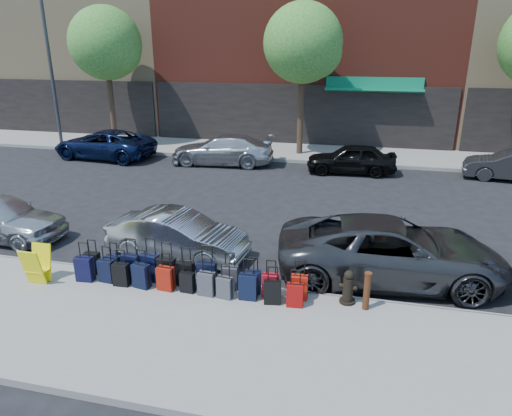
% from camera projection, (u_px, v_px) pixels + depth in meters
% --- Properties ---
extents(ground, '(120.00, 120.00, 0.00)m').
position_uv_depth(ground, '(243.00, 219.00, 15.06)').
color(ground, black).
rests_on(ground, ground).
extents(sidewalk_near, '(60.00, 4.00, 0.15)m').
position_uv_depth(sidewalk_near, '(159.00, 329.00, 9.08)').
color(sidewalk_near, gray).
rests_on(sidewalk_near, ground).
extents(sidewalk_far, '(60.00, 4.00, 0.15)m').
position_uv_depth(sidewalk_far, '(291.00, 152.00, 24.20)').
color(sidewalk_far, gray).
rests_on(sidewalk_far, ground).
extents(curb_near, '(60.00, 0.08, 0.15)m').
position_uv_depth(curb_near, '(195.00, 281.00, 10.93)').
color(curb_near, gray).
rests_on(curb_near, ground).
extents(curb_far, '(60.00, 0.08, 0.15)m').
position_uv_depth(curb_far, '(285.00, 161.00, 22.35)').
color(curb_far, gray).
rests_on(curb_far, ground).
extents(building_left, '(15.00, 12.12, 16.00)m').
position_uv_depth(building_left, '(89.00, 7.00, 32.33)').
color(building_left, tan).
rests_on(building_left, ground).
extents(tree_left, '(3.80, 3.80, 7.27)m').
position_uv_depth(tree_left, '(108.00, 45.00, 24.09)').
color(tree_left, black).
rests_on(tree_left, sidewalk_far).
extents(tree_center, '(3.80, 3.80, 7.27)m').
position_uv_depth(tree_center, '(306.00, 45.00, 21.81)').
color(tree_center, black).
rests_on(tree_center, sidewalk_far).
extents(streetlight, '(2.59, 0.18, 8.00)m').
position_uv_depth(streetlight, '(53.00, 60.00, 24.34)').
color(streetlight, '#333338').
rests_on(streetlight, sidewalk_far).
extents(suitcase_front_0, '(0.36, 0.20, 0.87)m').
position_uv_depth(suitcase_front_0, '(93.00, 263.00, 11.10)').
color(suitcase_front_0, black).
rests_on(suitcase_front_0, sidewalk_near).
extents(suitcase_front_1, '(0.38, 0.25, 0.85)m').
position_uv_depth(suitcase_front_1, '(114.00, 266.00, 10.96)').
color(suitcase_front_1, black).
rests_on(suitcase_front_1, sidewalk_near).
extents(suitcase_front_2, '(0.43, 0.25, 1.03)m').
position_uv_depth(suitcase_front_2, '(132.00, 267.00, 10.79)').
color(suitcase_front_2, black).
rests_on(suitcase_front_2, sidewalk_near).
extents(suitcase_front_3, '(0.47, 0.30, 1.05)m').
position_uv_depth(suitcase_front_3, '(150.00, 267.00, 10.75)').
color(suitcase_front_3, black).
rests_on(suitcase_front_3, sidewalk_near).
extents(suitcase_front_4, '(0.43, 0.25, 1.01)m').
position_uv_depth(suitcase_front_4, '(167.00, 271.00, 10.61)').
color(suitcase_front_4, black).
rests_on(suitcase_front_4, sidewalk_near).
extents(suitcase_front_5, '(0.43, 0.29, 0.95)m').
position_uv_depth(suitcase_front_5, '(186.00, 274.00, 10.49)').
color(suitcase_front_5, black).
rests_on(suitcase_front_5, sidewalk_near).
extents(suitcase_front_6, '(0.44, 0.25, 1.04)m').
position_uv_depth(suitcase_front_6, '(207.00, 275.00, 10.37)').
color(suitcase_front_6, black).
rests_on(suitcase_front_6, sidewalk_near).
extents(suitcase_front_7, '(0.38, 0.23, 0.89)m').
position_uv_depth(suitcase_front_7, '(230.00, 278.00, 10.36)').
color(suitcase_front_7, '#343439').
rests_on(suitcase_front_7, sidewalk_near).
extents(suitcase_front_8, '(0.38, 0.24, 0.86)m').
position_uv_depth(suitcase_front_8, '(253.00, 282.00, 10.20)').
color(suitcase_front_8, black).
rests_on(suitcase_front_8, sidewalk_near).
extents(suitcase_front_9, '(0.37, 0.22, 0.86)m').
position_uv_depth(suitcase_front_9, '(271.00, 285.00, 10.07)').
color(suitcase_front_9, '#AB0B19').
rests_on(suitcase_front_9, sidewalk_near).
extents(suitcase_front_10, '(0.38, 0.22, 0.90)m').
position_uv_depth(suitcase_front_10, '(299.00, 287.00, 9.95)').
color(suitcase_front_10, '#B01C0B').
rests_on(suitcase_front_10, sidewalk_near).
extents(suitcase_back_0, '(0.42, 0.26, 0.96)m').
position_uv_depth(suitcase_back_0, '(85.00, 269.00, 10.73)').
color(suitcase_back_0, black).
rests_on(suitcase_back_0, sidewalk_near).
extents(suitcase_back_1, '(0.39, 0.25, 0.88)m').
position_uv_depth(suitcase_back_1, '(107.00, 271.00, 10.70)').
color(suitcase_back_1, black).
rests_on(suitcase_back_1, sidewalk_near).
extents(suitcase_back_2, '(0.37, 0.22, 0.88)m').
position_uv_depth(suitcase_back_2, '(121.00, 274.00, 10.53)').
color(suitcase_back_2, black).
rests_on(suitcase_back_2, sidewalk_near).
extents(suitcase_back_3, '(0.42, 0.29, 0.92)m').
position_uv_depth(suitcase_back_3, '(141.00, 276.00, 10.44)').
color(suitcase_back_3, black).
rests_on(suitcase_back_3, sidewalk_near).
extents(suitcase_back_4, '(0.40, 0.25, 0.89)m').
position_uv_depth(suitcase_back_4, '(166.00, 278.00, 10.33)').
color(suitcase_back_4, '#991709').
rests_on(suitcase_back_4, sidewalk_near).
extents(suitcase_back_5, '(0.33, 0.20, 0.76)m').
position_uv_depth(suitcase_back_5, '(187.00, 282.00, 10.25)').
color(suitcase_back_5, black).
rests_on(suitcase_back_5, sidewalk_near).
extents(suitcase_back_6, '(0.38, 0.24, 0.88)m').
position_uv_depth(suitcase_back_6, '(206.00, 284.00, 10.12)').
color(suitcase_back_6, '#3D3D43').
rests_on(suitcase_back_6, sidewalk_near).
extents(suitcase_back_7, '(0.36, 0.24, 0.80)m').
position_uv_depth(suitcase_back_7, '(225.00, 287.00, 10.01)').
color(suitcase_back_7, '#404046').
rests_on(suitcase_back_7, sidewalk_near).
extents(suitcase_back_8, '(0.40, 0.24, 0.94)m').
position_uv_depth(suitcase_back_8, '(248.00, 287.00, 9.95)').
color(suitcase_back_8, black).
rests_on(suitcase_back_8, sidewalk_near).
extents(suitcase_back_9, '(0.38, 0.26, 0.85)m').
position_uv_depth(suitcase_back_9, '(272.00, 292.00, 9.79)').
color(suitcase_back_9, black).
rests_on(suitcase_back_9, sidewalk_near).
extents(suitcase_back_10, '(0.37, 0.23, 0.83)m').
position_uv_depth(suitcase_back_10, '(295.00, 295.00, 9.68)').
color(suitcase_back_10, '#950B09').
rests_on(suitcase_back_10, sidewalk_near).
extents(fire_hydrant, '(0.39, 0.34, 0.76)m').
position_uv_depth(fire_hydrant, '(348.00, 288.00, 9.79)').
color(fire_hydrant, black).
rests_on(fire_hydrant, sidewalk_near).
extents(bollard, '(0.16, 0.16, 0.85)m').
position_uv_depth(bollard, '(367.00, 290.00, 9.51)').
color(bollard, '#38190C').
rests_on(bollard, sidewalk_near).
extents(display_rack, '(0.49, 0.54, 0.88)m').
position_uv_depth(display_rack, '(37.00, 265.00, 10.62)').
color(display_rack, '#F7EA0D').
rests_on(display_rack, sidewalk_near).
extents(car_near_1, '(3.88, 1.68, 1.24)m').
position_uv_depth(car_near_1, '(178.00, 235.00, 12.18)').
color(car_near_1, '#ACAFB3').
rests_on(car_near_1, ground).
extents(car_near_2, '(5.64, 3.04, 1.50)m').
position_uv_depth(car_near_2, '(391.00, 250.00, 10.99)').
color(car_near_2, '#37383A').
rests_on(car_near_2, ground).
extents(car_far_0, '(5.33, 2.86, 1.42)m').
position_uv_depth(car_far_0, '(104.00, 144.00, 22.96)').
color(car_far_0, '#0D173A').
rests_on(car_far_0, ground).
extents(car_far_1, '(5.02, 2.34, 1.42)m').
position_uv_depth(car_far_1, '(222.00, 150.00, 21.78)').
color(car_far_1, '#B9BBC0').
rests_on(car_far_1, ground).
extents(car_far_2, '(3.99, 1.83, 1.33)m').
position_uv_depth(car_far_2, '(351.00, 159.00, 20.24)').
color(car_far_2, black).
rests_on(car_far_2, ground).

